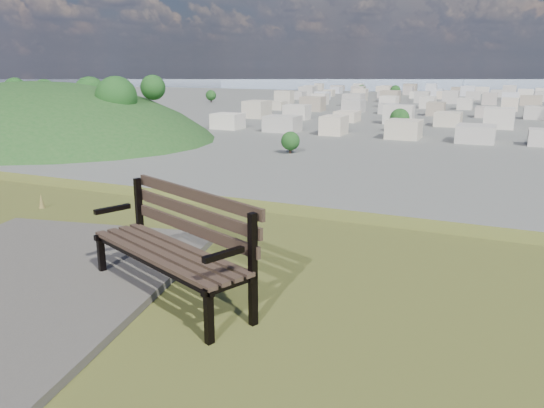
% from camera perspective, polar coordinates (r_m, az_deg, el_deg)
% --- Properties ---
extents(park_bench, '(1.69, 1.10, 0.85)m').
position_cam_1_polar(park_bench, '(4.22, -10.22, -3.75)').
color(park_bench, '#3C2B22').
rests_on(park_bench, hilltop_mesa).
extents(gravel_patch, '(3.13, 3.97, 0.07)m').
position_cam_1_polar(gravel_patch, '(4.84, -27.20, -8.44)').
color(gravel_patch, '#5F5B52').
rests_on(gravel_patch, hilltop_mesa).
extents(green_wooded_hill, '(163.03, 130.43, 81.52)m').
position_cam_1_polar(green_wooded_hill, '(222.34, -23.91, 6.62)').
color(green_wooded_hill, '#1B4419').
rests_on(green_wooded_hill, ground).
extents(city_blocks, '(395.00, 361.00, 7.00)m').
position_cam_1_polar(city_blocks, '(396.97, 24.20, 10.13)').
color(city_blocks, beige).
rests_on(city_blocks, ground).
extents(city_trees, '(406.52, 387.20, 9.98)m').
position_cam_1_polar(city_trees, '(322.80, 19.35, 10.05)').
color(city_trees, '#322019').
rests_on(city_trees, ground).
extents(bay_water, '(2400.00, 700.00, 0.12)m').
position_cam_1_polar(bay_water, '(902.24, 24.50, 11.77)').
color(bay_water, '#7E8EA0').
rests_on(bay_water, ground).
extents(far_hills, '(2050.00, 340.00, 60.00)m').
position_cam_1_polar(far_hills, '(1406.15, 22.17, 13.66)').
color(far_hills, '#98A7BC').
rests_on(far_hills, ground).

